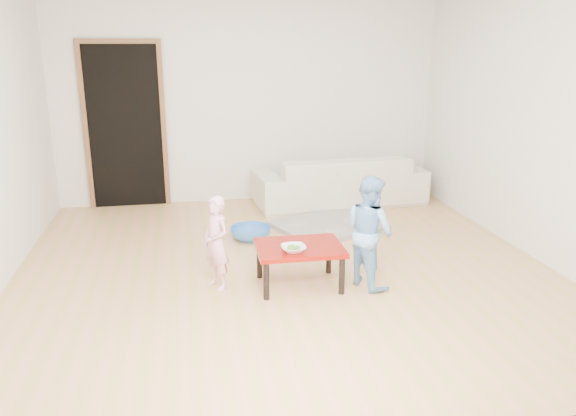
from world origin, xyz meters
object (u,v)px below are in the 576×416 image
object	(u,v)px
sofa	(339,179)
basin	(251,233)
child_pink	(216,243)
child_blue	(369,231)
red_table	(299,266)
bowl	(294,249)

from	to	relation	value
sofa	basin	size ratio (longest dim) A/B	5.00
sofa	child_pink	distance (m)	2.97
basin	child_blue	bearing A→B (deg)	-57.29
red_table	bowl	bearing A→B (deg)	-120.84
bowl	child_pink	xyz separation A→B (m)	(-0.63, 0.23, 0.01)
sofa	red_table	size ratio (longest dim) A/B	2.97
bowl	child_pink	bearing A→B (deg)	159.98
child_pink	basin	world-z (taller)	child_pink
child_blue	bowl	bearing A→B (deg)	71.64
red_table	child_blue	xyz separation A→B (m)	(0.60, -0.09, 0.31)
child_blue	basin	size ratio (longest dim) A/B	2.23
bowl	basin	distance (m)	1.46
child_pink	basin	bearing A→B (deg)	128.81
red_table	basin	xyz separation A→B (m)	(-0.27, 1.28, -0.12)
sofa	basin	xyz separation A→B (m)	(-1.34, -1.21, -0.25)
sofa	basin	world-z (taller)	sofa
child_pink	child_blue	bearing A→B (deg)	51.10
child_pink	child_blue	world-z (taller)	child_blue
red_table	child_pink	size ratio (longest dim) A/B	0.91
child_pink	sofa	bearing A→B (deg)	112.49
bowl	basin	size ratio (longest dim) A/B	0.47
child_blue	basin	bearing A→B (deg)	10.57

